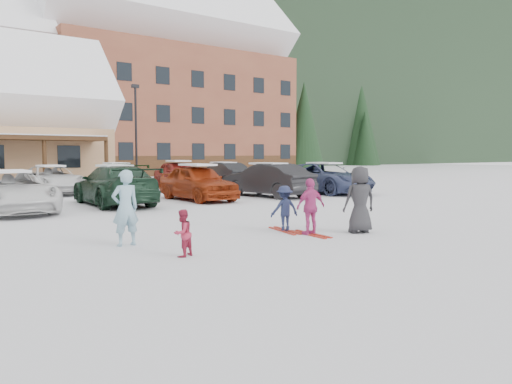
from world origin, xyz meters
TOP-DOWN VIEW (x-y plane):
  - ground at (0.00, 0.00)m, footprint 160.00×160.00m
  - alpine_hotel at (14.27, 38.00)m, footprint 31.48×14.01m
  - lamp_post at (6.84, 23.78)m, footprint 0.50×0.25m
  - conifer_1 at (30.00, 32.00)m, footprint 4.84×4.84m
  - conifer_3 at (6.00, 44.00)m, footprint 3.96×3.96m
  - conifer_4 at (34.00, 46.00)m, footprint 5.06×5.06m
  - adult_skier at (-3.24, 0.96)m, footprint 0.60×0.40m
  - toddler_red at (-2.81, -0.80)m, footprint 0.55×0.49m
  - child_navy at (0.82, 0.47)m, footprint 0.83×0.58m
  - skis_child_navy at (0.82, 0.47)m, footprint 0.49×1.41m
  - child_magenta at (0.97, -0.34)m, footprint 0.84×0.41m
  - skis_child_magenta at (0.97, -0.34)m, footprint 0.33×1.41m
  - bystander_dark at (2.16, -0.85)m, footprint 0.96×0.79m
  - parked_car_2 at (-3.97, 9.04)m, footprint 2.35×5.08m
  - parked_car_3 at (-0.26, 9.36)m, footprint 2.46×5.40m
  - parked_car_4 at (3.34, 9.24)m, footprint 1.81×4.48m
  - parked_car_5 at (6.87, 8.86)m, footprint 2.14×4.83m
  - parked_car_6 at (10.42, 8.83)m, footprint 2.60×5.52m
  - parked_car_10 at (-0.82, 16.35)m, footprint 2.44×5.10m
  - parked_car_11 at (2.78, 17.06)m, footprint 2.25×5.15m
  - parked_car_12 at (6.46, 16.87)m, footprint 2.44×4.82m
  - parked_car_13 at (9.84, 17.27)m, footprint 1.56×4.38m

SIDE VIEW (x-z plane):
  - ground at x=0.00m, z-range 0.00..0.00m
  - skis_child_navy at x=0.82m, z-range 0.00..0.03m
  - skis_child_magenta at x=0.97m, z-range 0.00..0.03m
  - toddler_red at x=-2.81m, z-range 0.00..0.92m
  - child_navy at x=0.82m, z-range 0.00..1.17m
  - child_magenta at x=0.97m, z-range 0.00..1.39m
  - parked_car_10 at x=-0.82m, z-range 0.00..1.40m
  - parked_car_2 at x=-3.97m, z-range 0.00..1.41m
  - parked_car_13 at x=9.84m, z-range 0.00..1.44m
  - parked_car_11 at x=2.78m, z-range 0.00..1.47m
  - parked_car_6 at x=10.42m, z-range 0.00..1.53m
  - parked_car_4 at x=3.34m, z-range 0.00..1.53m
  - parked_car_3 at x=-0.26m, z-range 0.00..1.53m
  - parked_car_5 at x=6.87m, z-range 0.00..1.54m
  - parked_car_12 at x=6.46m, z-range 0.00..1.57m
  - adult_skier at x=-3.24m, z-range 0.00..1.64m
  - bystander_dark at x=2.16m, z-range 0.00..1.68m
  - lamp_post at x=6.84m, z-range 0.41..7.19m
  - conifer_3 at x=6.00m, z-range 0.53..9.71m
  - conifer_1 at x=30.00m, z-range 0.65..11.87m
  - conifer_4 at x=34.00m, z-range 0.68..12.41m
  - alpine_hotel at x=14.27m, z-range -2.11..19.37m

